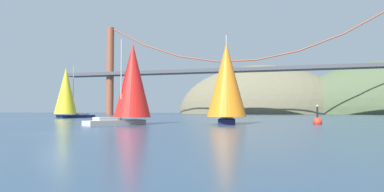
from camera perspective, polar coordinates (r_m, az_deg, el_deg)
ground_plane at (r=27.53m, az=-21.84°, el=-5.87°), size 360.00×360.00×0.00m
headland_center at (r=157.27m, az=11.39°, el=-2.97°), size 75.95×44.00×44.47m
suspension_bridge at (r=118.89m, az=7.47°, el=4.64°), size 134.09×6.00×34.09m
sailboat_orange_sail at (r=41.83m, az=5.85°, el=2.38°), size 5.56×9.20×11.42m
sailboat_red_spinnaker at (r=41.88m, az=-10.16°, el=2.34°), size 6.84×8.89×10.25m
sailboat_yellow_sail at (r=78.54m, az=-20.47°, el=0.60°), size 6.92×9.81×11.65m
channel_buoy at (r=44.28m, az=20.46°, el=-4.03°), size 1.10×1.10×2.64m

